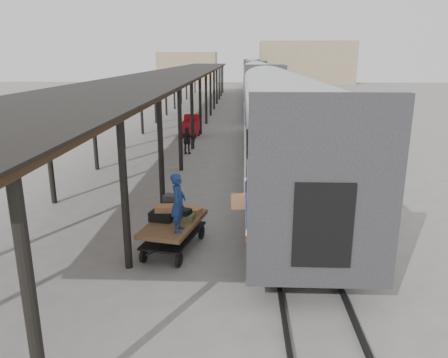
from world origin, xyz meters
TOP-DOWN VIEW (x-y plane):
  - ground at (0.00, 0.00)m, footprint 160.00×160.00m
  - train at (3.19, 33.79)m, footprint 3.45×76.01m
  - canopy at (-3.40, 24.00)m, footprint 4.90×64.30m
  - rails at (3.20, 34.00)m, footprint 1.54×150.00m
  - building_far at (14.00, 78.00)m, footprint 18.00×10.00m
  - building_left at (-10.00, 82.00)m, footprint 12.00×8.00m
  - baggage_cart at (-0.33, -0.88)m, footprint 1.75×2.62m
  - suitcase_stack at (-0.39, -0.55)m, footprint 1.48×1.13m
  - luggage_tug at (-1.94, 17.01)m, footprint 1.21×1.76m
  - porter at (-0.08, -1.53)m, footprint 0.42×0.60m
  - pedestrian at (-1.48, 11.60)m, footprint 0.94×0.50m

SIDE VIEW (x-z plane):
  - ground at x=0.00m, z-range 0.00..0.00m
  - rails at x=3.20m, z-range 0.00..0.12m
  - baggage_cart at x=-0.33m, z-range 0.22..1.08m
  - luggage_tug at x=-1.94m, z-range -0.06..1.39m
  - pedestrian at x=-1.48m, z-range 0.00..1.52m
  - suitcase_stack at x=-0.39m, z-range 0.76..1.36m
  - porter at x=-0.08m, z-range 0.86..2.42m
  - train at x=3.19m, z-range 0.69..4.70m
  - building_left at x=-10.00m, z-range 0.00..6.00m
  - building_far at x=14.00m, z-range 0.00..8.00m
  - canopy at x=-3.40m, z-range 1.93..6.08m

